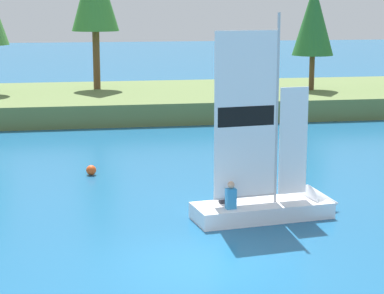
% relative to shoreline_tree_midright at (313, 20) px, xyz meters
% --- Properties ---
extents(ground_plane, '(200.00, 200.00, 0.00)m').
position_rel_shoreline_tree_midright_xyz_m(ground_plane, '(-11.00, -23.88, -5.15)').
color(ground_plane, '#195684').
extents(shore_bank, '(80.00, 11.16, 1.13)m').
position_rel_shoreline_tree_midright_xyz_m(shore_bank, '(-11.00, 1.12, -4.58)').
color(shore_bank, '#5B703D').
rests_on(shore_bank, ground).
extents(shoreline_tree_midright, '(2.36, 2.36, 6.07)m').
position_rel_shoreline_tree_midright_xyz_m(shoreline_tree_midright, '(0.00, 0.00, 0.00)').
color(shoreline_tree_midright, brown).
rests_on(shoreline_tree_midright, shore_bank).
extents(sailboat, '(4.61, 1.94, 6.23)m').
position_rel_shoreline_tree_midright_xyz_m(sailboat, '(-7.92, -20.37, -4.67)').
color(sailboat, white).
rests_on(sailboat, ground).
extents(channel_buoy, '(0.36, 0.36, 0.36)m').
position_rel_shoreline_tree_midright_xyz_m(channel_buoy, '(-13.21, -14.30, -4.96)').
color(channel_buoy, '#E54C19').
rests_on(channel_buoy, ground).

